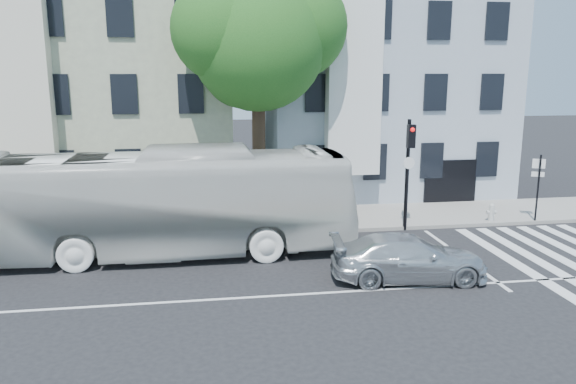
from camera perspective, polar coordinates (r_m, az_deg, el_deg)
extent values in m
plane|color=black|center=(16.58, 0.15, -10.44)|extent=(120.00, 120.00, 0.00)
cube|color=gray|center=(24.08, -2.77, -2.98)|extent=(80.00, 4.00, 0.15)
cube|color=#979C83|center=(30.48, -17.72, 10.00)|extent=(12.00, 10.00, 11.00)
cube|color=#9AA7B8|center=(31.54, 8.72, 10.49)|extent=(12.00, 10.00, 11.00)
cylinder|color=#2D2116|center=(24.03, -2.96, 3.15)|extent=(0.56, 0.56, 5.20)
sphere|color=#184A17|center=(23.75, -3.09, 14.90)|extent=(5.60, 5.60, 5.60)
sphere|color=#184A17|center=(24.40, 0.69, 16.49)|extent=(4.40, 4.40, 4.40)
sphere|color=#184A17|center=(23.39, -6.59, 16.11)|extent=(4.20, 4.20, 4.20)
sphere|color=#184A17|center=(25.11, -2.71, 18.65)|extent=(3.80, 3.80, 3.80)
sphere|color=#184A17|center=(24.28, -4.65, 12.46)|extent=(3.40, 3.40, 3.40)
imported|color=silver|center=(20.05, -12.92, -1.05)|extent=(3.19, 13.57, 3.78)
imported|color=silver|center=(17.94, 12.16, -6.55)|extent=(2.43, 4.99, 1.40)
cylinder|color=black|center=(23.02, 11.99, 1.64)|extent=(0.15, 0.15, 4.52)
cube|color=black|center=(22.55, 12.40, 5.55)|extent=(0.31, 0.25, 0.92)
sphere|color=red|center=(22.40, 12.55, 6.20)|extent=(0.17, 0.17, 0.17)
cylinder|color=white|center=(22.79, 12.18, 2.90)|extent=(0.47, 0.05, 0.47)
cylinder|color=#B2B3AE|center=(25.24, 19.95, -2.10)|extent=(0.25, 0.25, 0.62)
sphere|color=#B2B3AE|center=(25.16, 20.00, -1.35)|extent=(0.23, 0.23, 0.23)
cylinder|color=#B2B3AE|center=(25.22, 19.96, -1.92)|extent=(0.42, 0.16, 0.15)
cylinder|color=black|center=(25.80, 24.06, 0.38)|extent=(0.08, 0.08, 2.83)
cube|color=white|center=(25.71, 24.13, 2.65)|extent=(0.48, 0.25, 0.40)
cube|color=white|center=(25.78, 24.05, 1.66)|extent=(0.48, 0.25, 0.20)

